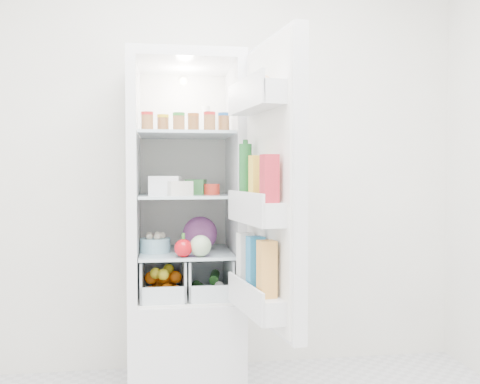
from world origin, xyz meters
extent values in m
cube|color=white|center=(0.00, 1.50, 1.30)|extent=(3.00, 0.02, 2.60)
cube|color=silver|center=(-0.20, 1.21, 0.25)|extent=(0.60, 0.60, 0.50)
cube|color=silver|center=(-0.20, 1.21, 1.77)|extent=(0.60, 0.60, 0.05)
cube|color=silver|center=(-0.20, 1.49, 1.12)|extent=(0.60, 0.05, 1.25)
cube|color=silver|center=(-0.47, 1.21, 1.12)|extent=(0.05, 0.60, 1.25)
cube|color=silver|center=(0.07, 1.21, 1.12)|extent=(0.05, 0.60, 1.25)
cube|color=white|center=(-0.20, 1.46, 1.12)|extent=(0.50, 0.01, 1.25)
sphere|color=white|center=(-0.20, 1.42, 1.71)|extent=(0.05, 0.05, 0.05)
cube|color=silver|center=(-0.20, 1.19, 0.74)|extent=(0.49, 0.53, 0.01)
cube|color=silver|center=(-0.20, 1.19, 1.05)|extent=(0.49, 0.53, 0.02)
cube|color=silver|center=(-0.20, 1.19, 1.38)|extent=(0.49, 0.53, 0.02)
cylinder|color=#B21919|center=(-0.40, 1.05, 1.43)|extent=(0.06, 0.06, 0.08)
cylinder|color=gold|center=(-0.32, 1.10, 1.43)|extent=(0.06, 0.06, 0.08)
cylinder|color=#267226|center=(-0.24, 1.02, 1.43)|extent=(0.06, 0.06, 0.08)
cylinder|color=brown|center=(-0.16, 1.12, 1.43)|extent=(0.06, 0.06, 0.08)
cylinder|color=#B21919|center=(-0.08, 1.05, 1.43)|extent=(0.06, 0.06, 0.08)
cylinder|color=#194C8C|center=(0.00, 1.10, 1.43)|extent=(0.06, 0.06, 0.08)
cylinder|color=silver|center=(-0.08, 1.34, 1.47)|extent=(0.06, 0.06, 0.17)
cube|color=white|center=(-0.31, 1.12, 1.11)|extent=(0.18, 0.18, 0.10)
cube|color=silver|center=(-0.25, 1.08, 1.09)|extent=(0.17, 0.17, 0.07)
cylinder|color=red|center=(-0.06, 1.14, 1.09)|extent=(0.10, 0.10, 0.06)
cube|color=white|center=(-0.25, 1.33, 1.08)|extent=(0.20, 0.17, 0.04)
cube|color=#3C8441|center=(-0.14, 1.22, 1.10)|extent=(0.13, 0.16, 0.08)
sphere|color=#5B1F55|center=(-0.12, 1.19, 0.84)|extent=(0.19, 0.19, 0.19)
sphere|color=red|center=(-0.22, 0.97, 0.79)|extent=(0.09, 0.09, 0.09)
cylinder|color=#9AD4E6|center=(-0.36, 1.17, 0.78)|extent=(0.17, 0.17, 0.07)
sphere|color=#A4BF8F|center=(-0.13, 0.98, 0.80)|extent=(0.11, 0.11, 0.11)
sphere|color=orange|center=(-0.39, 1.06, 0.55)|extent=(0.07, 0.07, 0.07)
sphere|color=orange|center=(-0.32, 1.06, 0.55)|extent=(0.07, 0.07, 0.07)
sphere|color=orange|center=(-0.26, 1.06, 0.55)|extent=(0.07, 0.07, 0.07)
sphere|color=orange|center=(-0.39, 1.19, 0.61)|extent=(0.07, 0.07, 0.07)
sphere|color=orange|center=(-0.32, 1.19, 0.61)|extent=(0.07, 0.07, 0.07)
sphere|color=orange|center=(-0.26, 1.19, 0.61)|extent=(0.07, 0.07, 0.07)
sphere|color=orange|center=(-0.35, 1.31, 0.55)|extent=(0.07, 0.07, 0.07)
sphere|color=orange|center=(-0.28, 1.31, 0.55)|extent=(0.07, 0.07, 0.07)
sphere|color=orange|center=(-0.30, 1.12, 0.55)|extent=(0.07, 0.07, 0.07)
sphere|color=#FFFB28|center=(-0.36, 1.12, 0.64)|extent=(0.06, 0.06, 0.06)
sphere|color=#FFFB28|center=(-0.29, 1.24, 0.64)|extent=(0.06, 0.06, 0.06)
sphere|color=#FFFB28|center=(-0.32, 1.08, 0.64)|extent=(0.06, 0.06, 0.06)
cylinder|color=#1B4C19|center=(-0.12, 1.19, 0.54)|extent=(0.09, 0.21, 0.05)
cylinder|color=#1B4C19|center=(-0.04, 1.24, 0.59)|extent=(0.08, 0.21, 0.05)
sphere|color=white|center=(-0.08, 1.06, 0.54)|extent=(0.05, 0.05, 0.05)
sphere|color=white|center=(-0.03, 1.08, 0.57)|extent=(0.05, 0.05, 0.05)
cube|color=silver|center=(0.17, 0.62, 1.12)|extent=(0.15, 0.60, 1.30)
cube|color=white|center=(0.14, 0.61, 1.12)|extent=(0.09, 0.56, 1.26)
cube|color=silver|center=(0.09, 0.61, 1.50)|extent=(0.18, 0.51, 0.10)
cube|color=silver|center=(0.09, 0.61, 1.00)|extent=(0.18, 0.51, 0.10)
cube|color=silver|center=(0.09, 0.61, 0.60)|extent=(0.18, 0.51, 0.10)
sphere|color=#9F6D47|center=(0.10, 0.49, 1.56)|extent=(0.05, 0.05, 0.05)
sphere|color=#9F6D47|center=(0.09, 0.56, 1.56)|extent=(0.05, 0.05, 0.05)
sphere|color=#9F6D47|center=(0.08, 0.64, 1.56)|extent=(0.05, 0.05, 0.05)
cylinder|color=#195823|center=(0.06, 0.75, 1.18)|extent=(0.06, 0.06, 0.26)
cube|color=yellow|center=(0.09, 0.57, 1.15)|extent=(0.07, 0.07, 0.20)
cube|color=red|center=(0.11, 0.43, 1.15)|extent=(0.07, 0.07, 0.20)
cube|color=white|center=(0.06, 0.75, 0.77)|extent=(0.08, 0.08, 0.24)
cube|color=#2684C1|center=(0.08, 0.60, 0.77)|extent=(0.08, 0.08, 0.24)
cube|color=#FAA847|center=(0.11, 0.46, 0.77)|extent=(0.08, 0.08, 0.24)
camera|label=1|loc=(-0.33, -1.73, 1.17)|focal=40.00mm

